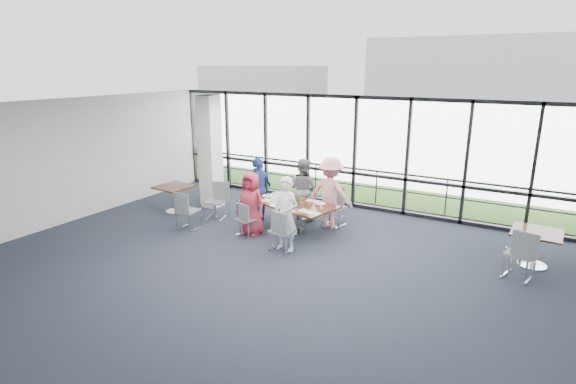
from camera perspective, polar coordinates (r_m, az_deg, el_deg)
The scene contains 41 objects.
floor at distance 9.16m, azimuth -3.78°, elevation -10.09°, with size 12.00×10.00×0.02m, color #212732.
ceiling at distance 8.28m, azimuth -4.18°, elevation 10.33°, with size 12.00×10.00×0.04m, color white.
wall_left at distance 12.85m, azimuth -26.87°, elevation 3.37°, with size 0.10×10.00×3.20m, color silver.
curtain_wall_back at distance 12.92m, azimuth 8.47°, elevation 4.97°, with size 12.00×0.10×3.20m, color white.
structural_column at distance 13.03m, azimuth -9.85°, elevation 5.00°, with size 0.50×0.50×3.20m, color white.
apron at distance 17.91m, azimuth 14.19°, elevation 2.35°, with size 80.00×70.00×0.02m, color slate.
grass_strip at distance 16.04m, azimuth 12.21°, elevation 1.04°, with size 80.00×5.00×0.01m, color #315B1C.
hangar_main at distance 38.85m, azimuth 29.71°, elevation 12.28°, with size 24.00×10.00×6.00m, color silver.
hangar_aux at distance 41.58m, azimuth -3.19°, elevation 12.97°, with size 10.00×6.00×4.00m, color silver.
guard_rail at distance 13.71m, azimuth 9.22°, elevation 0.84°, with size 0.06×0.06×12.00m, color #2D2D33.
main_table at distance 10.99m, azimuth 0.78°, elevation -1.95°, with size 2.28×1.59×0.75m.
side_table_left at distance 12.91m, azimuth -14.23°, elevation 0.27°, with size 0.98×0.98×0.75m.
side_table_right at distance 10.42m, azimuth 29.01°, elevation -4.97°, with size 0.97×0.97×0.75m.
diner_near_left at distance 10.84m, azimuth -4.69°, elevation -1.50°, with size 0.76×0.49×1.55m, color #AC283B.
diner_near_right at distance 9.86m, azimuth -0.29°, elevation -2.84°, with size 0.61×0.45×1.67m, color white.
diner_far_left at distance 11.89m, azimuth 1.90°, elevation 0.37°, with size 0.80×0.50×1.66m, color slate.
diner_far_right at distance 11.28m, azimuth 5.43°, elevation -0.14°, with size 1.17×0.60×1.81m, color pink.
diner_end at distance 11.82m, azimuth -3.76°, elevation 0.36°, with size 0.99×0.54×1.69m, color #2A4495.
chair_main_nl at distance 10.85m, azimuth -5.31°, elevation -3.50°, with size 0.41×0.41×0.83m, color slate, non-canonical shape.
chair_main_nr at distance 9.87m, azimuth -0.75°, elevation -5.02°, with size 0.47×0.47×0.96m, color slate, non-canonical shape.
chair_main_fl at distance 12.16m, azimuth 2.10°, elevation -1.10°, with size 0.45×0.45×0.91m, color slate, non-canonical shape.
chair_main_fr at distance 11.55m, azimuth 5.95°, elevation -1.94°, with size 0.48×0.48×0.98m, color slate, non-canonical shape.
chair_main_end at distance 12.06m, azimuth -4.82°, elevation -1.22°, with size 0.46×0.46×0.94m, color slate, non-canonical shape.
chair_spare_la at distance 11.51m, azimuth -12.57°, elevation -2.34°, with size 0.47×0.47×0.96m, color slate, non-canonical shape.
chair_spare_lb at distance 12.12m, azimuth -9.28°, elevation -1.22°, with size 0.47×0.47×0.97m, color slate, non-canonical shape.
chair_spare_r at distance 9.75m, azimuth 27.40°, elevation -7.01°, with size 0.49×0.49×1.00m, color slate, non-canonical shape.
plate_nl at distance 11.13m, azimuth -2.82°, elevation -1.09°, with size 0.25×0.25×0.01m, color white.
plate_nr at distance 10.34m, azimuth 1.99°, elevation -2.42°, with size 0.24×0.24×0.01m, color white.
plate_fl at distance 11.51m, azimuth 0.29°, elevation -0.50°, with size 0.26×0.26×0.01m, color white.
plate_fr at distance 10.92m, azimuth 4.10°, elevation -1.45°, with size 0.26×0.26×0.01m, color white.
plate_end at distance 11.55m, azimuth -2.65°, elevation -0.46°, with size 0.27×0.27×0.01m, color white.
tumbler_a at distance 10.93m, azimuth -1.03°, elevation -1.04°, with size 0.07×0.07×0.15m, color white.
tumbler_b at distance 10.59m, azimuth 1.07°, elevation -1.63°, with size 0.07×0.07×0.13m, color white.
tumbler_c at distance 11.13m, azimuth 1.79°, elevation -0.77°, with size 0.07×0.07×0.13m, color white.
tumbler_d at distance 11.28m, azimuth -2.56°, elevation -0.55°, with size 0.06×0.06×0.13m, color white.
menu_a at distance 10.71m, azimuth -1.45°, elevation -1.79°, with size 0.28×0.19×0.00m, color white.
menu_b at distance 10.21m, azimuth 3.25°, elevation -2.70°, with size 0.33×0.23×0.00m, color white.
menu_c at distance 11.14m, azimuth 3.10°, elevation -1.11°, with size 0.30×0.21×0.00m, color white.
condiment_caddy at distance 10.97m, azimuth 1.17°, elevation -1.26°, with size 0.10×0.07×0.04m, color black.
ketchup_bottle at distance 11.00m, azimuth 0.93°, elevation -0.83°, with size 0.06×0.06×0.18m, color #AC1526.
green_bottle at distance 10.90m, azimuth 1.20°, elevation -0.93°, with size 0.05×0.05×0.20m, color #166823.
Camera 1 is at (4.61, -6.84, 3.97)m, focal length 28.00 mm.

